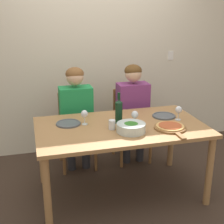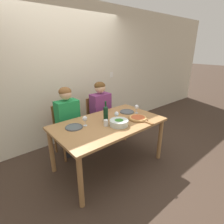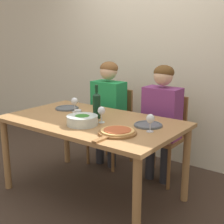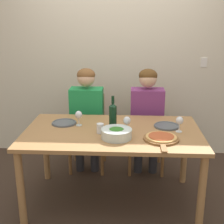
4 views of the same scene
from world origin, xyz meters
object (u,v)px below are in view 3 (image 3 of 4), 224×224
at_px(water_tumbler, 78,115).
at_px(dinner_plate_left, 67,108).
at_px(wine_bottle, 97,105).
at_px(wine_glass_left, 75,102).
at_px(pizza_on_board, 117,132).
at_px(dinner_plate_right, 148,125).
at_px(wine_glass_right, 151,119).
at_px(chair_right, 165,133).
at_px(chair_left, 113,122).
at_px(person_man, 161,112).
at_px(person_woman, 108,104).
at_px(wine_glass_centre, 102,112).
at_px(broccoli_bowl, 82,120).

bearing_deg(water_tumbler, dinner_plate_left, 147.68).
bearing_deg(wine_bottle, wine_glass_left, 170.66).
bearing_deg(water_tumbler, pizza_on_board, -14.03).
relative_size(dinner_plate_right, wine_glass_right, 1.66).
xyz_separation_m(wine_glass_left, wine_glass_right, (0.97, -0.13, 0.00)).
height_order(wine_bottle, water_tumbler, wine_bottle).
distance_m(pizza_on_board, wine_glass_right, 0.30).
distance_m(chair_right, pizza_on_board, 1.04).
height_order(chair_right, wine_glass_left, wine_glass_left).
relative_size(chair_left, dinner_plate_left, 3.60).
bearing_deg(dinner_plate_right, wine_glass_right, -53.84).
distance_m(person_man, dinner_plate_left, 1.01).
bearing_deg(person_woman, wine_glass_left, -90.28).
xyz_separation_m(dinner_plate_right, wine_glass_centre, (-0.39, -0.16, 0.10)).
bearing_deg(broccoli_bowl, wine_glass_centre, 59.84).
xyz_separation_m(chair_left, wine_glass_right, (0.97, -0.79, 0.37)).
relative_size(person_woman, wine_bottle, 3.88).
bearing_deg(wine_glass_centre, water_tumbler, -169.56).
xyz_separation_m(dinner_plate_left, dinner_plate_right, (1.03, -0.04, 0.00)).
bearing_deg(person_man, wine_glass_centre, -107.79).
bearing_deg(pizza_on_board, wine_glass_left, 156.66).
relative_size(wine_bottle, wine_glass_centre, 2.13).
height_order(chair_right, water_tumbler, chair_right).
xyz_separation_m(person_man, water_tumbler, (-0.48, -0.76, 0.06)).
bearing_deg(person_man, dinner_plate_right, -73.42).
bearing_deg(chair_right, wine_glass_right, -71.65).
xyz_separation_m(wine_glass_right, wine_glass_centre, (-0.49, -0.03, 0.00)).
xyz_separation_m(wine_glass_left, water_tumbler, (0.23, -0.20, -0.06)).
distance_m(person_man, dinner_plate_right, 0.57).
height_order(wine_bottle, broccoli_bowl, wine_bottle).
relative_size(dinner_plate_left, pizza_on_board, 0.55).
bearing_deg(water_tumbler, person_man, 57.82).
bearing_deg(dinner_plate_left, person_woman, 72.39).
xyz_separation_m(chair_right, pizza_on_board, (0.08, -1.00, 0.28)).
bearing_deg(wine_glass_centre, person_man, 72.21).
distance_m(chair_right, wine_glass_centre, 0.93).
bearing_deg(wine_glass_right, person_woman, 144.76).
bearing_deg(dinner_plate_right, person_woman, 147.75).
bearing_deg(dinner_plate_right, chair_right, 103.99).
bearing_deg(pizza_on_board, water_tumbler, 165.97).
bearing_deg(chair_left, wine_glass_right, -39.25).
height_order(person_man, pizza_on_board, person_man).
relative_size(chair_left, chair_right, 1.00).
bearing_deg(wine_glass_right, wine_glass_centre, -176.72).
bearing_deg(broccoli_bowl, wine_glass_left, 141.15).
bearing_deg(pizza_on_board, broccoli_bowl, 176.28).
height_order(chair_right, dinner_plate_right, chair_right).
distance_m(chair_left, dinner_plate_right, 1.12).
bearing_deg(dinner_plate_left, chair_right, 35.44).
xyz_separation_m(chair_right, wine_glass_left, (-0.71, -0.66, 0.37)).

